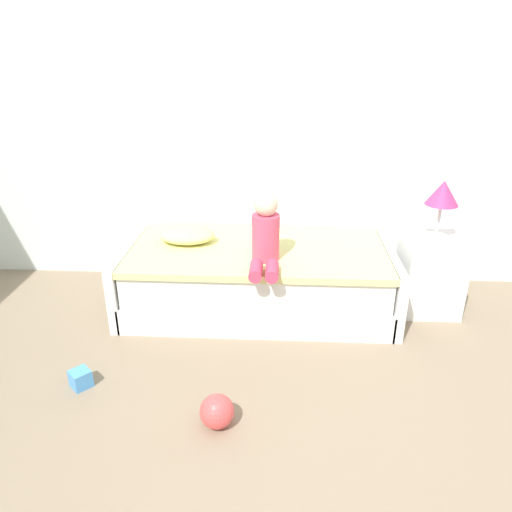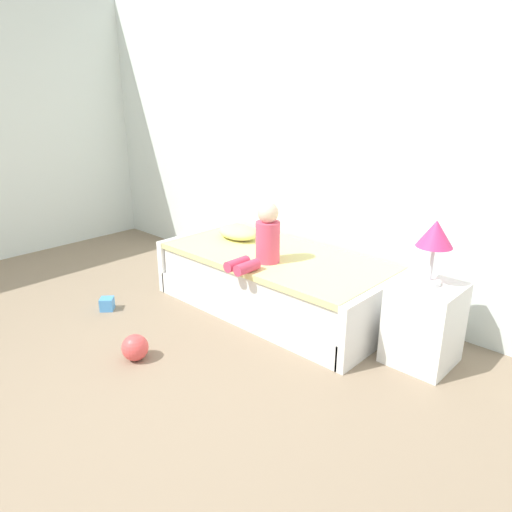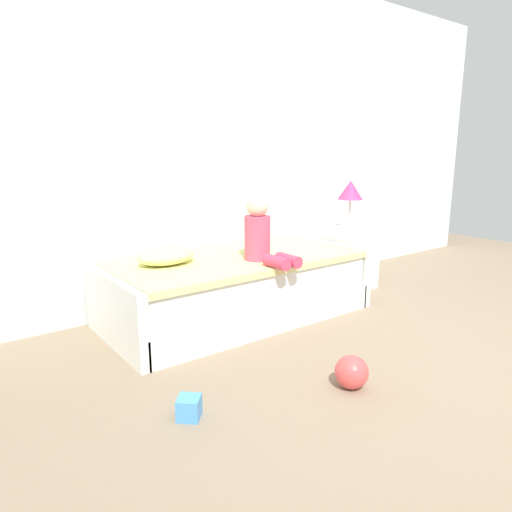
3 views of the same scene
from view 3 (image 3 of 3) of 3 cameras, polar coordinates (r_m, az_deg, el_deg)
name	(u,v)px [view 3 (image 3 of 3)]	position (r m, az deg, el deg)	size (l,w,h in m)	color
wall_rear	(238,137)	(4.32, -2.20, 14.59)	(7.20, 0.10, 2.90)	silver
bed	(237,287)	(3.73, -2.32, -3.88)	(2.11, 1.00, 0.50)	white
nightstand	(347,257)	(4.62, 11.29, -0.15)	(0.44, 0.44, 0.60)	white
table_lamp	(350,192)	(4.52, 11.64, 7.74)	(0.24, 0.24, 0.45)	silver
child_figure	(261,234)	(3.48, 0.66, 2.69)	(0.20, 0.51, 0.50)	#E04C6B
pillow	(166,256)	(3.45, -11.09, 0.01)	(0.44, 0.30, 0.13)	#F2E58C
toy_ball	(352,372)	(2.74, 11.79, -13.92)	(0.19, 0.19, 0.19)	#E54C4C
toy_block	(189,408)	(2.46, -8.32, -18.16)	(0.11, 0.11, 0.11)	#4C99E5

